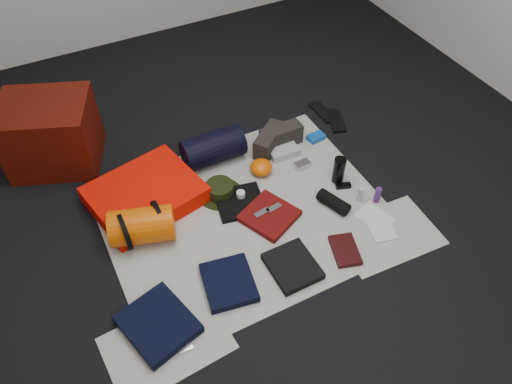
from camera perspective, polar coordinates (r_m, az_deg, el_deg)
name	(u,v)px	position (r m, az deg, el deg)	size (l,w,h in m)	color
floor	(246,216)	(2.96, -1.16, -2.78)	(4.50, 4.50, 0.02)	black
newspaper_mat	(246,215)	(2.95, -1.16, -2.62)	(1.60, 1.30, 0.01)	beige
newspaper_sheet_front_left	(167,343)	(2.55, -10.17, -16.65)	(0.58, 0.40, 0.00)	beige
newspaper_sheet_front_right	(386,235)	(2.96, 14.67, -4.73)	(0.58, 0.40, 0.00)	beige
red_cabinet	(51,134)	(3.39, -22.40, 6.20)	(0.53, 0.45, 0.45)	#500E05
sleeping_pad	(145,195)	(3.05, -12.55, -0.29)	(0.62, 0.50, 0.11)	red
stuff_sack	(142,226)	(2.84, -12.88, -3.78)	(0.21, 0.21, 0.35)	#D65003
sack_strap_left	(125,232)	(2.83, -14.80, -4.41)	(0.22, 0.22, 0.03)	black
sack_strap_right	(159,219)	(2.84, -11.00, -3.03)	(0.22, 0.22, 0.03)	black
navy_duffel	(213,148)	(3.22, -4.92, 5.04)	(0.21, 0.21, 0.39)	black
boonie_brim	(220,194)	(3.07, -4.12, -0.18)	(0.27, 0.27, 0.01)	black
boonie_crown	(220,189)	(3.04, -4.16, 0.35)	(0.17, 0.17, 0.07)	black
hiking_boot_left	(269,141)	(3.31, 1.50, 5.90)	(0.28, 0.11, 0.14)	#2A2521
hiking_boot_right	(281,136)	(3.34, 2.89, 6.38)	(0.28, 0.11, 0.14)	#2A2521
flip_flop_left	(323,112)	(3.68, 7.63, 9.05)	(0.09, 0.25, 0.01)	black
flip_flop_right	(336,121)	(3.62, 9.13, 8.07)	(0.09, 0.25, 0.01)	black
trousers_navy_a	(158,324)	(2.57, -11.10, -14.59)	(0.30, 0.34, 0.05)	black
trousers_navy_b	(229,283)	(2.65, -3.13, -10.30)	(0.26, 0.29, 0.05)	black
trousers_charcoal	(293,266)	(2.71, 4.20, -8.46)	(0.24, 0.28, 0.04)	black
black_tshirt	(240,202)	(3.00, -1.83, -1.16)	(0.28, 0.26, 0.03)	black
red_shirt	(269,216)	(2.92, 1.54, -2.71)	(0.28, 0.28, 0.04)	#590A09
orange_stuff_sack	(261,167)	(3.16, 0.60, 2.83)	(0.14, 0.14, 0.09)	#D65003
first_aid_pouch	(283,150)	(3.31, 3.05, 4.81)	(0.19, 0.15, 0.05)	#9CA49B
water_bottle	(339,170)	(3.12, 9.45, 2.47)	(0.07, 0.07, 0.18)	black
speaker	(333,202)	(3.00, 8.85, -1.15)	(0.08, 0.08, 0.20)	black
compact_camera	(302,165)	(3.22, 5.30, 3.10)	(0.10, 0.06, 0.04)	#B6B7BB
cyan_case	(316,137)	(3.44, 6.88, 6.23)	(0.11, 0.07, 0.04)	#104BA2
toiletry_purple	(378,195)	(3.07, 13.73, -0.33)	(0.04, 0.04, 0.11)	#492068
toiletry_clear	(360,194)	(3.05, 11.84, -0.28)	(0.03, 0.03, 0.10)	#AAAFAB
paperback_book	(345,250)	(2.82, 10.14, -6.56)	(0.14, 0.21, 0.03)	black
map_booklet	(380,227)	(2.97, 14.00, -3.94)	(0.14, 0.20, 0.01)	beige
map_printout	(374,217)	(3.01, 13.35, -2.84)	(0.16, 0.20, 0.01)	beige
sunglasses	(343,186)	(3.14, 9.93, 0.71)	(0.10, 0.04, 0.02)	black
key_cluster	(184,345)	(2.52, -8.28, -16.90)	(0.07, 0.07, 0.01)	#B6B7BB
tape_roll	(241,194)	(3.00, -1.75, -0.25)	(0.05, 0.05, 0.04)	silver
energy_bar_a	(262,213)	(2.90, 0.66, -2.40)	(0.10, 0.04, 0.01)	#B6B7BB
energy_bar_b	(274,208)	(2.93, 2.05, -1.85)	(0.10, 0.04, 0.01)	#B6B7BB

